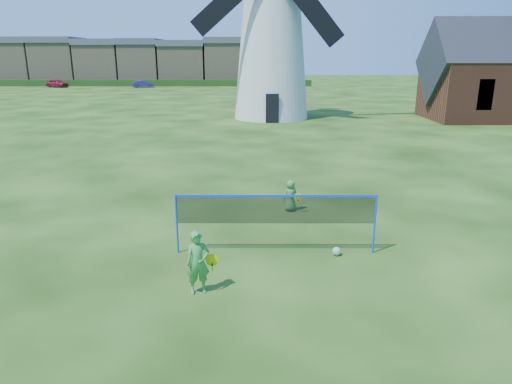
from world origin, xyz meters
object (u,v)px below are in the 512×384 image
object	(u,v)px
player_girl	(198,263)
car_right	(143,84)
player_boy	(291,196)
car_left	(57,83)
windmill	(272,38)
play_ball	(337,251)
badminton_net	(276,211)

from	to	relation	value
player_girl	car_right	bearing A→B (deg)	86.55
player_boy	car_right	distance (m)	61.84
player_girl	car_right	size ratio (longest dim) A/B	0.41
car_left	car_right	size ratio (longest dim) A/B	1.11
car_left	player_girl	bearing A→B (deg)	-132.64
player_girl	car_left	size ratio (longest dim) A/B	0.37
windmill	player_boy	world-z (taller)	windmill
player_girl	play_ball	xyz separation A→B (m)	(3.25, 1.91, -0.58)
player_boy	play_ball	size ratio (longest dim) A/B	4.65
player_boy	play_ball	world-z (taller)	player_boy
windmill	badminton_net	bearing A→B (deg)	-91.39
player_boy	car_right	xyz separation A→B (m)	(-18.77, 58.92, 0.04)
car_right	badminton_net	bearing A→B (deg)	-177.96
windmill	car_right	distance (m)	40.81
play_ball	car_right	world-z (taller)	car_right
windmill	player_girl	xyz separation A→B (m)	(-2.35, -28.55, -5.47)
play_ball	car_left	xyz separation A→B (m)	(-33.34, 63.19, 0.52)
windmill	player_boy	size ratio (longest dim) A/B	16.85
play_ball	car_left	world-z (taller)	car_left
badminton_net	player_girl	world-z (taller)	badminton_net
badminton_net	car_right	size ratio (longest dim) A/B	1.51
play_ball	player_girl	bearing A→B (deg)	-149.60
windmill	player_girl	size ratio (longest dim) A/B	12.47
badminton_net	player_girl	xyz separation A→B (m)	(-1.71, -2.08, -0.45)
windmill	car_right	world-z (taller)	windmill
car_left	player_boy	bearing A→B (deg)	-128.94
player_boy	car_left	size ratio (longest dim) A/B	0.28
player_boy	player_girl	bearing A→B (deg)	44.16
badminton_net	car_right	xyz separation A→B (m)	(-18.16, 62.25, -0.59)
windmill	car_left	world-z (taller)	windmill
windmill	play_ball	xyz separation A→B (m)	(0.90, -26.64, -6.05)
player_girl	car_left	xyz separation A→B (m)	(-30.09, 65.10, -0.06)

